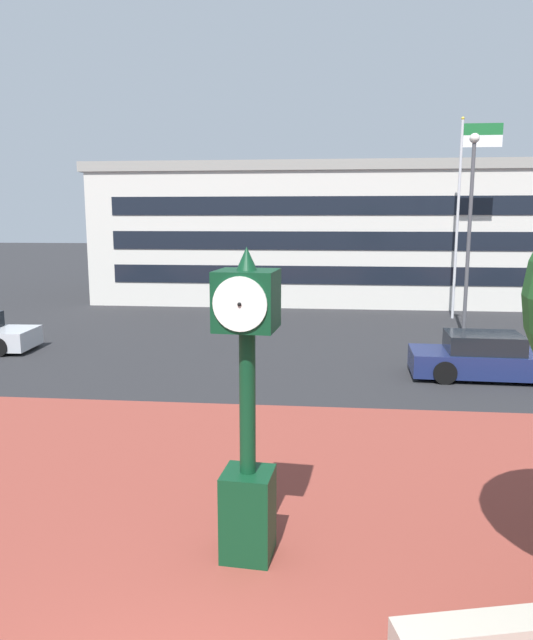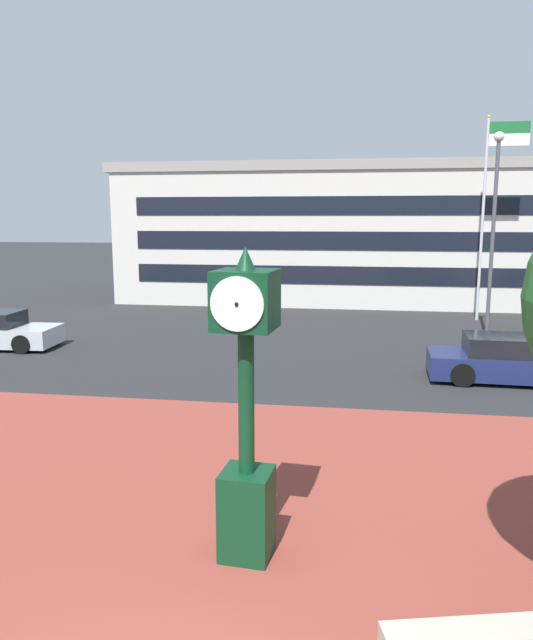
# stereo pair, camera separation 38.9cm
# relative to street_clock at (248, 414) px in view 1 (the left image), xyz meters

# --- Properties ---
(plaza_brick_paving) EXTENTS (44.00, 13.89, 0.01)m
(plaza_brick_paving) POSITION_rel_street_clock_xyz_m (-0.25, -0.46, -1.98)
(plaza_brick_paving) COLOR brown
(plaza_brick_paving) RESTS_ON ground
(street_clock) EXTENTS (0.81, 0.86, 4.14)m
(street_clock) POSITION_rel_street_clock_xyz_m (0.00, 0.00, 0.00)
(street_clock) COLOR #0C381E
(street_clock) RESTS_ON ground
(car_street_mid) EXTENTS (4.49, 1.96, 1.28)m
(car_street_mid) POSITION_rel_street_clock_xyz_m (5.59, 9.63, -1.42)
(car_street_mid) COLOR navy
(car_street_mid) RESTS_ON ground
(flagpole_primary) EXTENTS (1.77, 0.14, 8.77)m
(flagpole_primary) POSITION_rel_street_clock_xyz_m (6.89, 19.98, 3.27)
(flagpole_primary) COLOR silver
(flagpole_primary) RESTS_ON ground
(civic_building) EXTENTS (28.77, 11.27, 7.27)m
(civic_building) POSITION_rel_street_clock_xyz_m (2.85, 27.70, 1.65)
(civic_building) COLOR beige
(civic_building) RESTS_ON ground
(street_lamp_post) EXTENTS (0.36, 0.36, 7.53)m
(street_lamp_post) POSITION_rel_street_clock_xyz_m (6.25, 15.76, 2.54)
(street_lamp_post) COLOR #4C4C51
(street_lamp_post) RESTS_ON ground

